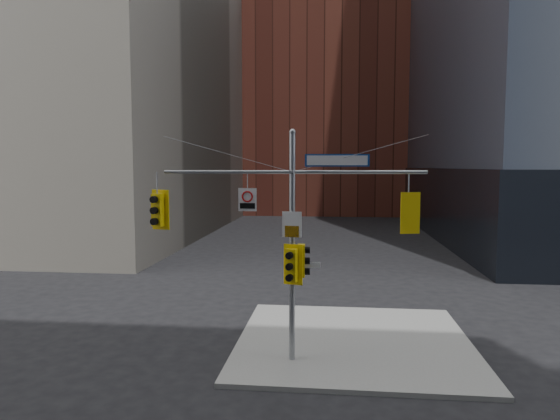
% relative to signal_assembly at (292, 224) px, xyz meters
% --- Properties ---
extents(ground, '(160.00, 160.00, 0.00)m').
position_rel_signal_assembly_xyz_m(ground, '(0.00, -1.99, -4.42)').
color(ground, black).
rests_on(ground, ground).
extents(sidewalk_corner, '(8.00, 8.00, 0.15)m').
position_rel_signal_assembly_xyz_m(sidewalk_corner, '(2.00, 2.01, -4.34)').
color(sidewalk_corner, gray).
rests_on(sidewalk_corner, ground).
extents(brick_midrise, '(26.00, 20.00, 28.00)m').
position_rel_signal_assembly_xyz_m(brick_midrise, '(0.00, 56.01, 9.58)').
color(brick_midrise, brown).
rests_on(brick_midrise, ground).
extents(signal_assembly, '(8.00, 0.80, 7.30)m').
position_rel_signal_assembly_xyz_m(signal_assembly, '(0.00, 0.00, 0.00)').
color(signal_assembly, '#93969C').
rests_on(signal_assembly, ground).
extents(traffic_light_west_arm, '(0.60, 0.55, 1.27)m').
position_rel_signal_assembly_xyz_m(traffic_light_west_arm, '(-4.25, 0.01, 0.38)').
color(traffic_light_west_arm, yellow).
rests_on(traffic_light_west_arm, ground).
extents(traffic_light_east_arm, '(0.58, 0.53, 1.23)m').
position_rel_signal_assembly_xyz_m(traffic_light_east_arm, '(3.47, 0.00, 0.38)').
color(traffic_light_east_arm, yellow).
rests_on(traffic_light_east_arm, ground).
extents(traffic_light_pole_side, '(0.39, 0.33, 1.00)m').
position_rel_signal_assembly_xyz_m(traffic_light_pole_side, '(0.32, 0.01, -1.14)').
color(traffic_light_pole_side, yellow).
rests_on(traffic_light_pole_side, ground).
extents(traffic_light_pole_front, '(0.59, 0.54, 1.25)m').
position_rel_signal_assembly_xyz_m(traffic_light_pole_front, '(0.00, -0.27, -1.24)').
color(traffic_light_pole_front, yellow).
rests_on(traffic_light_pole_front, ground).
extents(street_sign_blade, '(1.93, 0.29, 0.38)m').
position_rel_signal_assembly_xyz_m(street_sign_blade, '(1.35, 0.00, 1.93)').
color(street_sign_blade, navy).
rests_on(street_sign_blade, ground).
extents(regulatory_sign_arm, '(0.57, 0.08, 0.71)m').
position_rel_signal_assembly_xyz_m(regulatory_sign_arm, '(-1.38, -0.02, 0.76)').
color(regulatory_sign_arm, silver).
rests_on(regulatory_sign_arm, ground).
extents(regulatory_sign_pole, '(0.60, 0.11, 0.78)m').
position_rel_signal_assembly_xyz_m(regulatory_sign_pole, '(0.00, -0.11, -0.02)').
color(regulatory_sign_pole, silver).
rests_on(regulatory_sign_pole, ground).
extents(street_blade_ew, '(0.83, 0.14, 0.17)m').
position_rel_signal_assembly_xyz_m(street_blade_ew, '(0.45, 0.01, -1.27)').
color(street_blade_ew, silver).
rests_on(street_blade_ew, ground).
extents(street_blade_ns, '(0.09, 0.72, 0.14)m').
position_rel_signal_assembly_xyz_m(street_blade_ns, '(0.00, 0.46, -1.53)').
color(street_blade_ns, '#145926').
rests_on(street_blade_ns, ground).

